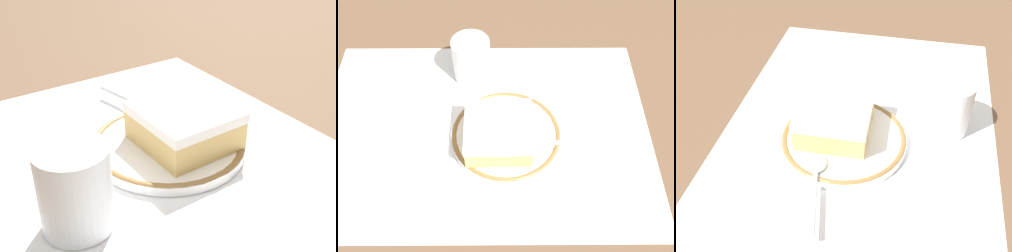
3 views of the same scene
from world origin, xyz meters
The scene contains 6 objects.
ground_plane centered at (0.00, 0.00, 0.00)m, with size 2.40×2.40×0.00m, color brown.
placemat centered at (0.00, 0.00, 0.00)m, with size 0.53×0.38×0.00m, color white.
plate centered at (-0.04, 0.02, 0.01)m, with size 0.17×0.17×0.01m.
cake_slice centered at (-0.03, 0.03, 0.03)m, with size 0.10×0.10×0.04m.
spoon centered at (-0.12, 0.04, 0.02)m, with size 0.12×0.04×0.01m.
cup centered at (0.02, -0.12, 0.04)m, with size 0.06×0.06×0.08m.
Camera 1 is at (0.31, -0.22, 0.27)m, focal length 47.42 mm.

